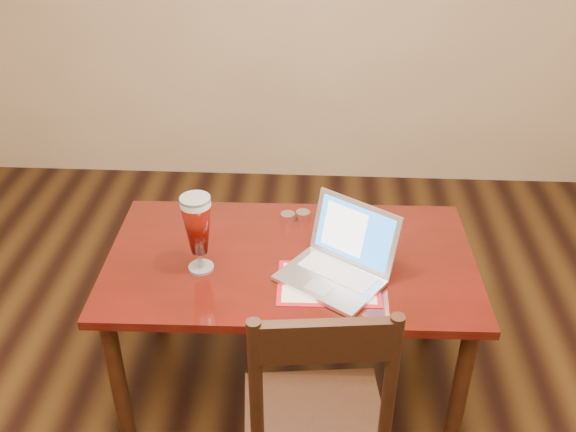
{
  "coord_description": "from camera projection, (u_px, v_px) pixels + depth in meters",
  "views": [
    {
      "loc": [
        0.1,
        -1.46,
        2.17
      ],
      "look_at": [
        -0.01,
        0.6,
        0.86
      ],
      "focal_mm": 40.0,
      "sensor_mm": 36.0,
      "label": 1
    }
  ],
  "objects": [
    {
      "name": "room_shell",
      "position": [
        278.0,
        23.0,
        1.45
      ],
      "size": [
        4.51,
        5.01,
        2.71
      ],
      "color": "tan",
      "rests_on": "ground"
    },
    {
      "name": "dining_table",
      "position": [
        288.0,
        271.0,
        2.55
      ],
      "size": [
        1.46,
        0.84,
        1.0
      ],
      "rotation": [
        0.0,
        0.0,
        0.02
      ],
      "color": "#4D0D0A",
      "rests_on": "ground"
    },
    {
      "name": "dining_chair",
      "position": [
        316.0,
        426.0,
        2.05
      ],
      "size": [
        0.5,
        0.48,
        1.08
      ],
      "rotation": [
        0.0,
        0.0,
        0.11
      ],
      "color": "black",
      "rests_on": "ground"
    }
  ]
}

